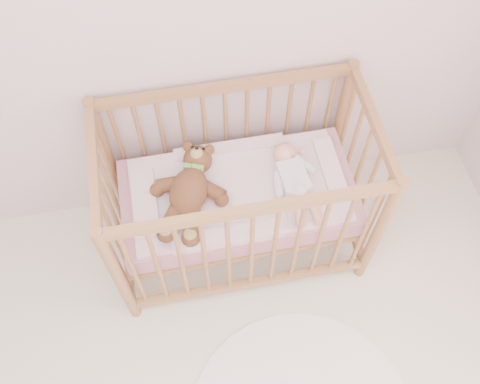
{
  "coord_description": "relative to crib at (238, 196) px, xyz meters",
  "views": [
    {
      "loc": [
        0.18,
        0.18,
        2.91
      ],
      "look_at": [
        0.44,
        1.55,
        0.62
      ],
      "focal_mm": 40.0,
      "sensor_mm": 36.0,
      "label": 1
    }
  ],
  "objects": [
    {
      "name": "mattress",
      "position": [
        -0.0,
        0.0,
        -0.01
      ],
      "size": [
        1.22,
        0.62,
        0.13
      ],
      "primitive_type": "cube",
      "color": "pink",
      "rests_on": "crib"
    },
    {
      "name": "wall_back",
      "position": [
        -0.44,
        0.4,
        0.85
      ],
      "size": [
        4.0,
        0.02,
        2.7
      ],
      "primitive_type": "cube",
      "color": "beige",
      "rests_on": "floor"
    },
    {
      "name": "baby",
      "position": [
        0.28,
        -0.02,
        0.14
      ],
      "size": [
        0.29,
        0.54,
        0.13
      ],
      "primitive_type": null,
      "rotation": [
        0.0,
        0.0,
        0.09
      ],
      "color": "white",
      "rests_on": "blanket"
    },
    {
      "name": "blanket",
      "position": [
        -0.0,
        0.0,
        0.06
      ],
      "size": [
        1.1,
        0.58,
        0.06
      ],
      "primitive_type": null,
      "color": "#FCADC8",
      "rests_on": "mattress"
    },
    {
      "name": "teddy_bear",
      "position": [
        -0.25,
        -0.02,
        0.15
      ],
      "size": [
        0.6,
        0.7,
        0.16
      ],
      "primitive_type": null,
      "rotation": [
        0.0,
        0.0,
        -0.36
      ],
      "color": "brown",
      "rests_on": "blanket"
    },
    {
      "name": "crib",
      "position": [
        0.0,
        0.0,
        0.0
      ],
      "size": [
        1.36,
        0.76,
        1.0
      ],
      "primitive_type": null,
      "color": "#A46845",
      "rests_on": "floor"
    }
  ]
}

